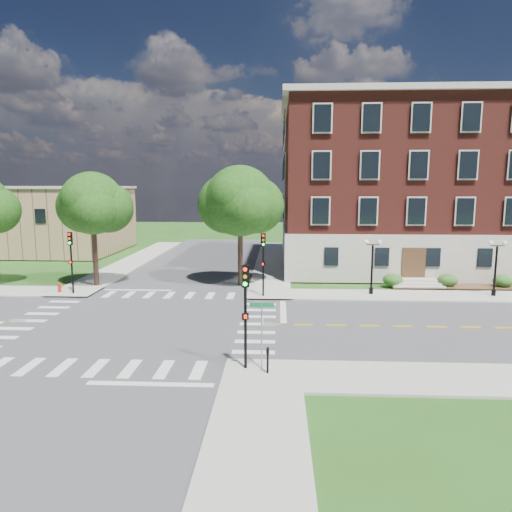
{
  "coord_description": "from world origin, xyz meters",
  "views": [
    {
      "loc": [
        8.42,
        -26.98,
        8.38
      ],
      "look_at": [
        6.77,
        6.84,
        3.2
      ],
      "focal_mm": 32.0,
      "sensor_mm": 36.0,
      "label": 1
    }
  ],
  "objects_px": {
    "twin_lamp_west": "(372,263)",
    "twin_lamp_east": "(496,265)",
    "traffic_signal_nw": "(71,254)",
    "fire_hydrant": "(60,288)",
    "street_sign_pole": "(262,322)",
    "push_button_post": "(268,359)",
    "traffic_signal_se": "(245,303)",
    "traffic_signal_ne": "(263,256)"
  },
  "relations": [
    {
      "from": "traffic_signal_nw",
      "to": "twin_lamp_east",
      "type": "height_order",
      "value": "traffic_signal_nw"
    },
    {
      "from": "traffic_signal_se",
      "to": "fire_hydrant",
      "type": "bearing_deg",
      "value": 137.42
    },
    {
      "from": "traffic_signal_ne",
      "to": "fire_hydrant",
      "type": "bearing_deg",
      "value": 178.14
    },
    {
      "from": "traffic_signal_nw",
      "to": "fire_hydrant",
      "type": "bearing_deg",
      "value": 165.01
    },
    {
      "from": "twin_lamp_west",
      "to": "push_button_post",
      "type": "height_order",
      "value": "twin_lamp_west"
    },
    {
      "from": "traffic_signal_ne",
      "to": "push_button_post",
      "type": "bearing_deg",
      "value": -87.3
    },
    {
      "from": "twin_lamp_west",
      "to": "street_sign_pole",
      "type": "xyz_separation_m",
      "value": [
        -7.95,
        -15.11,
        -0.21
      ]
    },
    {
      "from": "traffic_signal_nw",
      "to": "street_sign_pole",
      "type": "xyz_separation_m",
      "value": [
        15.29,
        -14.19,
        -0.88
      ]
    },
    {
      "from": "traffic_signal_se",
      "to": "twin_lamp_east",
      "type": "height_order",
      "value": "traffic_signal_se"
    },
    {
      "from": "street_sign_pole",
      "to": "traffic_signal_nw",
      "type": "bearing_deg",
      "value": 137.13
    },
    {
      "from": "traffic_signal_se",
      "to": "fire_hydrant",
      "type": "height_order",
      "value": "traffic_signal_se"
    },
    {
      "from": "traffic_signal_ne",
      "to": "street_sign_pole",
      "type": "relative_size",
      "value": 1.55
    },
    {
      "from": "twin_lamp_east",
      "to": "fire_hydrant",
      "type": "bearing_deg",
      "value": -179.26
    },
    {
      "from": "push_button_post",
      "to": "fire_hydrant",
      "type": "height_order",
      "value": "push_button_post"
    },
    {
      "from": "twin_lamp_east",
      "to": "push_button_post",
      "type": "distance_m",
      "value": 22.99
    },
    {
      "from": "traffic_signal_se",
      "to": "twin_lamp_west",
      "type": "height_order",
      "value": "traffic_signal_se"
    },
    {
      "from": "traffic_signal_ne",
      "to": "twin_lamp_east",
      "type": "distance_m",
      "value": 17.63
    },
    {
      "from": "traffic_signal_ne",
      "to": "fire_hydrant",
      "type": "height_order",
      "value": "traffic_signal_ne"
    },
    {
      "from": "traffic_signal_nw",
      "to": "twin_lamp_east",
      "type": "xyz_separation_m",
      "value": [
        32.47,
        0.77,
        -0.66
      ]
    },
    {
      "from": "traffic_signal_ne",
      "to": "street_sign_pole",
      "type": "height_order",
      "value": "traffic_signal_ne"
    },
    {
      "from": "push_button_post",
      "to": "twin_lamp_west",
      "type": "bearing_deg",
      "value": 63.87
    },
    {
      "from": "traffic_signal_se",
      "to": "twin_lamp_east",
      "type": "xyz_separation_m",
      "value": [
        17.94,
        14.93,
        -0.66
      ]
    },
    {
      "from": "traffic_signal_nw",
      "to": "push_button_post",
      "type": "relative_size",
      "value": 4.0
    },
    {
      "from": "twin_lamp_east",
      "to": "twin_lamp_west",
      "type": "bearing_deg",
      "value": 179.05
    },
    {
      "from": "traffic_signal_se",
      "to": "traffic_signal_nw",
      "type": "relative_size",
      "value": 1.0
    },
    {
      "from": "twin_lamp_east",
      "to": "traffic_signal_nw",
      "type": "bearing_deg",
      "value": -178.65
    },
    {
      "from": "twin_lamp_east",
      "to": "street_sign_pole",
      "type": "distance_m",
      "value": 22.78
    },
    {
      "from": "traffic_signal_ne",
      "to": "street_sign_pole",
      "type": "bearing_deg",
      "value": -88.33
    },
    {
      "from": "street_sign_pole",
      "to": "twin_lamp_west",
      "type": "bearing_deg",
      "value": 62.25
    },
    {
      "from": "traffic_signal_se",
      "to": "street_sign_pole",
      "type": "relative_size",
      "value": 1.55
    },
    {
      "from": "twin_lamp_west",
      "to": "twin_lamp_east",
      "type": "distance_m",
      "value": 9.24
    },
    {
      "from": "twin_lamp_west",
      "to": "twin_lamp_east",
      "type": "relative_size",
      "value": 1.0
    },
    {
      "from": "street_sign_pole",
      "to": "push_button_post",
      "type": "distance_m",
      "value": 1.63
    },
    {
      "from": "traffic_signal_ne",
      "to": "traffic_signal_nw",
      "type": "relative_size",
      "value": 1.0
    },
    {
      "from": "traffic_signal_nw",
      "to": "twin_lamp_west",
      "type": "distance_m",
      "value": 23.26
    },
    {
      "from": "twin_lamp_west",
      "to": "fire_hydrant",
      "type": "height_order",
      "value": "twin_lamp_west"
    },
    {
      "from": "twin_lamp_west",
      "to": "fire_hydrant",
      "type": "xyz_separation_m",
      "value": [
        -24.48,
        -0.59,
        -2.06
      ]
    },
    {
      "from": "traffic_signal_nw",
      "to": "street_sign_pole",
      "type": "distance_m",
      "value": 20.87
    },
    {
      "from": "traffic_signal_se",
      "to": "twin_lamp_west",
      "type": "distance_m",
      "value": 17.43
    },
    {
      "from": "street_sign_pole",
      "to": "push_button_post",
      "type": "height_order",
      "value": "street_sign_pole"
    },
    {
      "from": "twin_lamp_east",
      "to": "push_button_post",
      "type": "xyz_separation_m",
      "value": [
        -16.91,
        -15.49,
        -1.73
      ]
    },
    {
      "from": "traffic_signal_se",
      "to": "push_button_post",
      "type": "distance_m",
      "value": 2.66
    }
  ]
}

